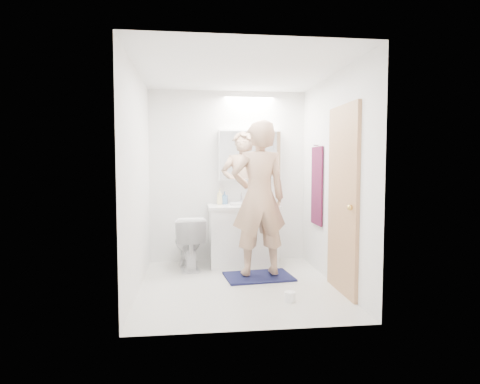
{
  "coord_description": "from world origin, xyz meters",
  "views": [
    {
      "loc": [
        -0.52,
        -4.5,
        1.38
      ],
      "look_at": [
        0.05,
        0.25,
        1.05
      ],
      "focal_mm": 30.5,
      "sensor_mm": 36.0,
      "label": 1
    }
  ],
  "objects": [
    {
      "name": "person",
      "position": [
        0.28,
        0.31,
        0.97
      ],
      "size": [
        0.72,
        0.51,
        1.85
      ],
      "primitive_type": "imported",
      "rotation": [
        0.0,
        0.0,
        3.25
      ],
      "color": "tan",
      "rests_on": "bath_rug"
    },
    {
      "name": "door",
      "position": [
        1.08,
        -0.35,
        1.0
      ],
      "size": [
        0.04,
        0.8,
        2.0
      ],
      "primitive_type": "cube",
      "color": "tan",
      "rests_on": "wall_right"
    },
    {
      "name": "soap_bottle_b",
      "position": [
        -0.06,
        1.15,
        0.91
      ],
      "size": [
        0.1,
        0.1,
        0.18
      ],
      "primitive_type": "imported",
      "rotation": [
        0.0,
        0.0,
        -0.34
      ],
      "color": "#5481B4",
      "rests_on": "countertop"
    },
    {
      "name": "wall_left",
      "position": [
        -1.1,
        0.0,
        1.2
      ],
      "size": [
        0.0,
        2.5,
        2.5
      ],
      "primitive_type": "plane",
      "rotation": [
        1.57,
        0.0,
        1.57
      ],
      "color": "white",
      "rests_on": "floor"
    },
    {
      "name": "sink_basin",
      "position": [
        0.18,
        0.99,
        0.84
      ],
      "size": [
        0.36,
        0.36,
        0.03
      ],
      "primitive_type": "cylinder",
      "color": "silver",
      "rests_on": "countertop"
    },
    {
      "name": "toilet",
      "position": [
        -0.57,
        0.85,
        0.35
      ],
      "size": [
        0.48,
        0.73,
        0.7
      ],
      "primitive_type": "imported",
      "rotation": [
        0.0,
        0.0,
        3.27
      ],
      "color": "white",
      "rests_on": "floor"
    },
    {
      "name": "wall_front",
      "position": [
        0.0,
        -1.25,
        1.2
      ],
      "size": [
        2.5,
        0.0,
        2.5
      ],
      "primitive_type": "plane",
      "rotation": [
        -1.57,
        0.0,
        0.0
      ],
      "color": "white",
      "rests_on": "floor"
    },
    {
      "name": "toilet_paper_roll",
      "position": [
        0.45,
        -0.59,
        0.05
      ],
      "size": [
        0.11,
        0.11,
        0.1
      ],
      "primitive_type": "cylinder",
      "color": "white",
      "rests_on": "floor"
    },
    {
      "name": "bath_rug",
      "position": [
        0.28,
        0.31,
        0.01
      ],
      "size": [
        0.85,
        0.63,
        0.02
      ],
      "primitive_type": "cube",
      "rotation": [
        0.0,
        0.0,
        0.11
      ],
      "color": "#16133C",
      "rests_on": "floor"
    },
    {
      "name": "countertop",
      "position": [
        0.18,
        0.96,
        0.8
      ],
      "size": [
        0.95,
        0.58,
        0.04
      ],
      "primitive_type": "cube",
      "color": "white",
      "rests_on": "vanity_cabinet"
    },
    {
      "name": "soap_bottle_a",
      "position": [
        -0.13,
        1.11,
        0.93
      ],
      "size": [
        0.1,
        0.1,
        0.21
      ],
      "primitive_type": "imported",
      "rotation": [
        0.0,
        0.0,
        0.24
      ],
      "color": "beige",
      "rests_on": "countertop"
    },
    {
      "name": "vanity_cabinet",
      "position": [
        0.18,
        0.96,
        0.39
      ],
      "size": [
        0.9,
        0.55,
        0.78
      ],
      "primitive_type": "cube",
      "color": "white",
      "rests_on": "floor"
    },
    {
      "name": "floor",
      "position": [
        0.0,
        0.0,
        0.0
      ],
      "size": [
        2.5,
        2.5,
        0.0
      ],
      "primitive_type": "plane",
      "color": "silver",
      "rests_on": "ground"
    },
    {
      "name": "wall_back",
      "position": [
        0.0,
        1.25,
        1.2
      ],
      "size": [
        2.5,
        0.0,
        2.5
      ],
      "primitive_type": "plane",
      "rotation": [
        1.57,
        0.0,
        0.0
      ],
      "color": "white",
      "rests_on": "floor"
    },
    {
      "name": "ceiling",
      "position": [
        0.0,
        0.0,
        2.4
      ],
      "size": [
        2.5,
        2.5,
        0.0
      ],
      "primitive_type": "plane",
      "rotation": [
        3.14,
        0.0,
        0.0
      ],
      "color": "white",
      "rests_on": "floor"
    },
    {
      "name": "toothbrush_cup",
      "position": [
        0.39,
        1.12,
        0.87
      ],
      "size": [
        0.12,
        0.12,
        0.09
      ],
      "primitive_type": "imported",
      "rotation": [
        0.0,
        0.0,
        0.25
      ],
      "color": "#3A54AE",
      "rests_on": "countertop"
    },
    {
      "name": "towel",
      "position": [
        1.08,
        0.55,
        1.1
      ],
      "size": [
        0.02,
        0.42,
        1.0
      ],
      "primitive_type": "cube",
      "color": "black",
      "rests_on": "wall_right"
    },
    {
      "name": "wall_right",
      "position": [
        1.1,
        0.0,
        1.2
      ],
      "size": [
        0.0,
        2.5,
        2.5
      ],
      "primitive_type": "plane",
      "rotation": [
        1.57,
        0.0,
        -1.57
      ],
      "color": "white",
      "rests_on": "floor"
    },
    {
      "name": "door_knob",
      "position": [
        1.04,
        -0.65,
        0.95
      ],
      "size": [
        0.06,
        0.06,
        0.06
      ],
      "primitive_type": "sphere",
      "color": "gold",
      "rests_on": "door"
    },
    {
      "name": "mirror_panel",
      "position": [
        0.3,
        1.1,
        1.5
      ],
      "size": [
        0.84,
        0.01,
        0.66
      ],
      "primitive_type": "cube",
      "color": "silver",
      "rests_on": "medicine_cabinet"
    },
    {
      "name": "medicine_cabinet",
      "position": [
        0.3,
        1.18,
        1.5
      ],
      "size": [
        0.88,
        0.14,
        0.7
      ],
      "primitive_type": "cube",
      "color": "white",
      "rests_on": "wall_back"
    },
    {
      "name": "towel_hook",
      "position": [
        1.07,
        0.55,
        1.62
      ],
      "size": [
        0.07,
        0.02,
        0.02
      ],
      "primitive_type": "cylinder",
      "rotation": [
        0.0,
        1.57,
        0.0
      ],
      "color": "silver",
      "rests_on": "wall_right"
    },
    {
      "name": "faucet",
      "position": [
        0.18,
        1.19,
        0.9
      ],
      "size": [
        0.02,
        0.02,
        0.16
      ],
      "primitive_type": "cylinder",
      "color": "silver",
      "rests_on": "countertop"
    }
  ]
}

